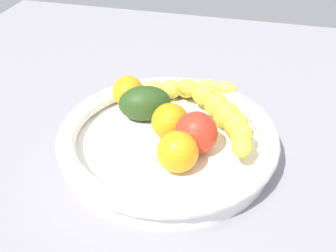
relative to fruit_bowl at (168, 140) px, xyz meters
The scene contains 9 objects.
kitchen_counter 4.07cm from the fruit_bowl, ahead, with size 120.00×120.00×3.00cm, color gray.
fruit_bowl is the anchor object (origin of this frame).
banana_draped_left 12.42cm from the fruit_bowl, 94.81° to the left, with size 19.03×9.06×3.70cm.
banana_draped_right 9.45cm from the fruit_bowl, 37.31° to the left, with size 14.66×18.07×4.77cm.
orange_front 12.77cm from the fruit_bowl, 136.75° to the left, with size 5.37×5.37×5.37cm, color orange.
orange_mid_left 6.66cm from the fruit_bowl, 63.44° to the right, with size 5.83×5.83×5.83cm, color orange.
orange_mid_right 2.82cm from the fruit_bowl, 79.40° to the left, with size 5.73×5.73×5.73cm, color orange.
avocado_dark 7.98cm from the fruit_bowl, 133.87° to the left, with size 8.51×5.65×5.76cm, color #264319.
tomato_red 5.27cm from the fruit_bowl, 10.96° to the right, with size 6.27×6.27×6.27cm, color red.
Camera 1 is at (12.57, -48.95, 43.58)cm, focal length 44.62 mm.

